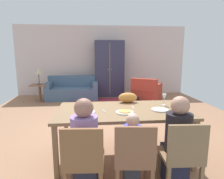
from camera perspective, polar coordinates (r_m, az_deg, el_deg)
name	(u,v)px	position (r m, az deg, el deg)	size (l,w,h in m)	color
ground_plane	(109,120)	(4.78, -1.03, -9.01)	(6.65, 6.34, 0.02)	#98684A
back_wall	(102,61)	(7.73, -2.92, 8.60)	(6.65, 0.10, 2.70)	beige
dining_table	(123,113)	(2.90, 3.21, -7.13)	(1.95, 1.04, 0.76)	olive
plate_near_man	(86,112)	(2.74, -7.65, -6.70)	(0.25, 0.25, 0.02)	silver
pizza_near_man	(86,111)	(2.73, -7.66, -6.40)	(0.17, 0.17, 0.01)	gold
plate_near_child	(125,112)	(2.71, 3.80, -6.80)	(0.25, 0.25, 0.02)	white
pizza_near_child	(125,111)	(2.71, 3.80, -6.50)	(0.17, 0.17, 0.01)	#E09948
plate_near_woman	(160,110)	(2.92, 14.07, -5.87)	(0.25, 0.25, 0.02)	silver
wine_glass	(164,97)	(3.20, 15.31, -2.23)	(0.07, 0.07, 0.19)	silver
fork	(103,111)	(2.81, -2.58, -6.32)	(0.02, 0.15, 0.01)	silver
knife	(133,107)	(3.01, 6.26, -5.24)	(0.01, 0.17, 0.01)	silver
dining_chair_man	(84,159)	(2.15, -8.42, -19.79)	(0.45, 0.45, 0.87)	brown
person_man	(85,149)	(2.29, -7.99, -17.14)	(0.30, 0.41, 1.11)	#2F2F42
dining_chair_child	(134,156)	(2.18, 6.58, -19.20)	(0.46, 0.46, 0.87)	brown
person_child	(132,153)	(2.36, 5.95, -18.45)	(0.22, 0.30, 0.92)	#3E3F4B
dining_chair_woman	(182,154)	(2.35, 20.28, -17.59)	(0.44, 0.44, 0.87)	olive
person_woman	(176,145)	(2.48, 18.65, -15.36)	(0.30, 0.41, 1.11)	#272B46
cat	(128,98)	(3.29, 4.72, -2.41)	(0.32, 0.16, 0.17)	#DB8B3E
area_rug	(107,104)	(6.26, -1.42, -4.23)	(2.60, 1.80, 0.01)	#9D2E3A
couch	(73,91)	(7.06, -11.64, -0.30)	(1.80, 0.86, 0.82)	#475F7B
armchair	(146,93)	(6.56, 10.20, -0.89)	(1.18, 1.18, 0.82)	#A53326
armoire	(109,69)	(7.37, -0.83, 6.20)	(1.10, 0.59, 2.10)	#31304B
side_table	(40,90)	(7.00, -20.74, -0.22)	(0.56, 0.56, 0.58)	brown
table_lamp	(39,72)	(6.93, -21.07, 4.92)	(0.26, 0.26, 0.54)	brown
handbag	(134,101)	(6.05, 6.53, -3.57)	(0.32, 0.16, 0.26)	black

